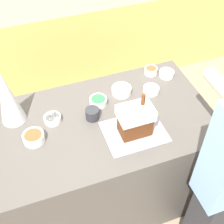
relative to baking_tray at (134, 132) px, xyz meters
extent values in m
plane|color=gray|center=(-0.18, 0.16, -0.93)|extent=(12.00, 12.00, 0.00)
cube|color=#DBBC60|center=(-0.18, 1.79, -0.45)|extent=(6.00, 0.60, 0.95)
cube|color=#514C47|center=(-0.18, 0.16, -0.46)|extent=(1.52, 0.86, 0.92)
cube|color=#9E9EA8|center=(0.00, 0.00, 0.00)|extent=(0.38, 0.30, 0.01)
cube|color=#5B2D14|center=(0.00, 0.00, 0.07)|extent=(0.19, 0.13, 0.13)
cube|color=white|center=(0.00, 0.00, 0.17)|extent=(0.21, 0.15, 0.07)
cylinder|color=#5B2D14|center=(0.05, 0.02, 0.25)|extent=(0.02, 0.02, 0.08)
cone|color=silver|center=(-0.70, 0.37, 0.20)|extent=(0.16, 0.16, 0.41)
cylinder|color=white|center=(-0.13, 0.32, 0.02)|extent=(0.12, 0.12, 0.05)
cylinder|color=green|center=(-0.13, 0.32, 0.04)|extent=(0.10, 0.10, 0.01)
cylinder|color=white|center=(0.06, 0.37, 0.02)|extent=(0.14, 0.14, 0.05)
cylinder|color=pink|center=(0.06, 0.37, 0.04)|extent=(0.11, 0.11, 0.01)
cylinder|color=white|center=(0.44, 0.43, 0.02)|extent=(0.11, 0.11, 0.04)
cylinder|color=yellow|center=(0.44, 0.43, 0.03)|extent=(0.09, 0.09, 0.01)
cylinder|color=white|center=(0.34, 0.50, 0.02)|extent=(0.10, 0.10, 0.05)
cylinder|color=brown|center=(0.34, 0.50, 0.04)|extent=(0.08, 0.08, 0.01)
cylinder|color=white|center=(0.26, 0.31, 0.01)|extent=(0.11, 0.11, 0.04)
cylinder|color=pink|center=(0.26, 0.31, 0.03)|extent=(0.09, 0.09, 0.01)
cylinder|color=white|center=(-0.46, 0.27, 0.02)|extent=(0.11, 0.11, 0.04)
cylinder|color=brown|center=(-0.46, 0.27, 0.03)|extent=(0.09, 0.09, 0.01)
cylinder|color=white|center=(-0.61, 0.15, 0.02)|extent=(0.13, 0.13, 0.05)
cylinder|color=brown|center=(-0.61, 0.15, 0.04)|extent=(0.11, 0.11, 0.01)
cylinder|color=#2D2D33|center=(-0.21, 0.21, 0.03)|extent=(0.09, 0.09, 0.08)
cube|color=#333338|center=(0.40, -0.52, -0.50)|extent=(0.36, 0.20, 0.85)
camera|label=1|loc=(-0.56, -1.15, 1.51)|focal=50.00mm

